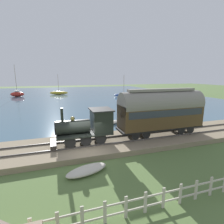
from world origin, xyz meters
name	(u,v)px	position (x,y,z in m)	size (l,w,h in m)	color
ground_plane	(88,155)	(0.00, 0.00, 0.00)	(200.00, 200.00, 0.00)	#516B38
harbor_water	(63,95)	(44.24, 0.00, 0.00)	(80.00, 80.00, 0.01)	#426075
rail_embankment	(85,146)	(1.33, 0.00, 0.22)	(5.21, 56.00, 0.56)	#84755B
steam_locomotive	(89,125)	(1.33, -0.40, 2.10)	(2.20, 5.17, 3.09)	black
passenger_coach	(161,110)	(1.33, -7.40, 2.96)	(2.37, 8.53, 4.41)	black
sailboat_red	(17,94)	(45.11, 12.98, 0.81)	(1.39, 3.75, 9.27)	#B72D23
sailboat_blue	(124,95)	(34.43, -16.75, 0.54)	(3.89, 5.64, 6.30)	#335199
sailboat_yellow	(59,93)	(47.09, 1.11, 0.59)	(2.42, 5.94, 6.50)	gold
rowboat_off_pier	(112,122)	(7.84, -4.51, 0.25)	(1.82, 2.79, 0.48)	beige
rowboat_far_out	(128,112)	(13.00, -8.94, 0.28)	(1.60, 2.28, 0.54)	silver
beached_dinghy	(87,170)	(-2.63, 0.53, 0.22)	(1.88, 3.00, 0.44)	#B7B2A3
picket_fence	(116,209)	(-6.73, 0.00, 0.55)	(0.06, 20.14, 1.07)	beige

